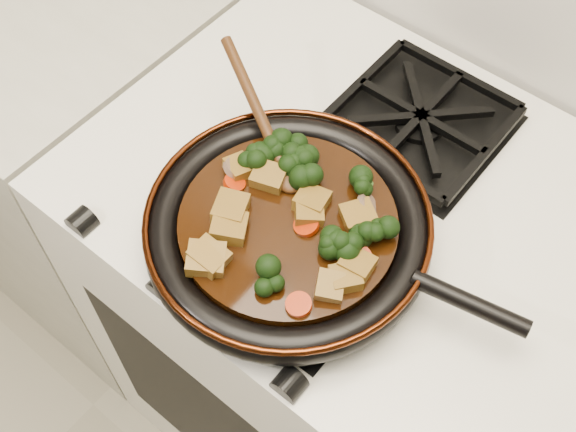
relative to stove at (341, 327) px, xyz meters
The scene contains 35 objects.
stove is the anchor object (origin of this frame).
burner_grate_front 0.48m from the stove, 90.00° to the right, with size 0.23×0.23×0.03m, color black, non-canonical shape.
burner_grate_back 0.48m from the stove, 90.00° to the left, with size 0.23×0.23×0.03m, color black, non-canonical shape.
skillet 0.51m from the stove, 97.56° to the right, with size 0.48×0.36×0.05m.
braising_sauce 0.52m from the stove, 98.36° to the right, with size 0.27×0.27×0.02m, color black.
tofu_cube_0 0.54m from the stove, 58.18° to the right, with size 0.04×0.03×0.02m, color brown.
tofu_cube_1 0.57m from the stove, 103.26° to the right, with size 0.04×0.04×0.02m, color brown.
tofu_cube_2 0.55m from the stove, 115.48° to the right, with size 0.04×0.04×0.02m, color brown.
tofu_cube_3 0.53m from the stove, 97.08° to the right, with size 0.04×0.04×0.02m, color brown.
tofu_cube_4 0.54m from the stove, 135.15° to the right, with size 0.03×0.03×0.02m, color brown.
tofu_cube_5 0.55m from the stove, 66.68° to the right, with size 0.03×0.03×0.02m, color brown.
tofu_cube_6 0.53m from the stove, 92.53° to the right, with size 0.04×0.03×0.02m, color brown.
tofu_cube_7 0.57m from the stove, 103.24° to the right, with size 0.04×0.04×0.02m, color brown.
tofu_cube_8 0.56m from the stove, 108.80° to the right, with size 0.04×0.04×0.02m, color brown.
tofu_cube_9 0.53m from the stove, 60.00° to the right, with size 0.04×0.04×0.02m, color brown.
tofu_cube_10 0.53m from the stove, 126.40° to the right, with size 0.04×0.04×0.02m, color brown.
tofu_cube_11 0.55m from the stove, 61.89° to the right, with size 0.03×0.03×0.02m, color brown.
broccoli_floret_0 0.56m from the stove, 85.68° to the right, with size 0.06×0.06×0.05m, color black, non-canonical shape.
broccoli_floret_1 0.53m from the stove, 131.69° to the right, with size 0.06×0.06×0.05m, color black, non-canonical shape.
broccoli_floret_2 0.53m from the stove, 50.86° to the right, with size 0.06×0.06×0.05m, color black, non-canonical shape.
broccoli_floret_3 0.53m from the stove, 147.01° to the right, with size 0.06×0.06×0.05m, color black, non-canonical shape.
broccoli_floret_4 0.52m from the stove, 53.81° to the right, with size 0.06×0.06×0.05m, color black, non-canonical shape.
broccoli_floret_5 0.53m from the stove, 129.99° to the right, with size 0.06×0.06×0.05m, color black, non-canonical shape.
broccoli_floret_6 0.54m from the stove, 139.65° to the right, with size 0.06×0.06×0.05m, color black, non-canonical shape.
broccoli_floret_7 0.53m from the stove, 111.51° to the right, with size 0.06×0.06×0.06m, color black, non-canonical shape.
broccoli_floret_8 0.54m from the stove, 67.27° to the right, with size 0.06×0.06×0.05m, color black, non-canonical shape.
broccoli_floret_9 0.54m from the stove, 68.69° to the right, with size 0.06×0.06×0.05m, color black, non-canonical shape.
carrot_coin_0 0.53m from the stove, 88.58° to the right, with size 0.03×0.03×0.01m, color #AD2404.
carrot_coin_1 0.53m from the stove, 57.17° to the right, with size 0.03×0.03×0.01m, color #AD2404.
carrot_coin_2 0.54m from the stove, 128.08° to the right, with size 0.03×0.03×0.01m, color #AD2404.
carrot_coin_3 0.56m from the stove, 73.89° to the right, with size 0.03×0.03×0.01m, color #AD2404.
mushroom_slice_0 0.52m from the stove, 52.87° to the right, with size 0.03×0.03×0.01m, color brown.
mushroom_slice_1 0.53m from the stove, 143.86° to the right, with size 0.03×0.03×0.01m, color brown.
mushroom_slice_2 0.54m from the stove, 134.80° to the right, with size 0.03×0.03×0.01m, color brown.
wooden_spoon 0.54m from the stove, 151.08° to the right, with size 0.13×0.09×0.21m.
Camera 1 is at (0.28, 1.18, 1.70)m, focal length 45.00 mm.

